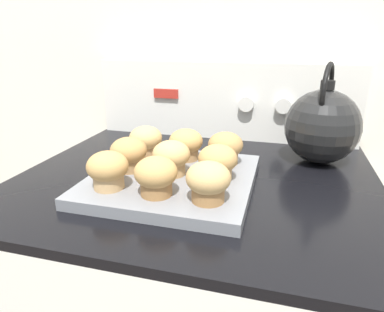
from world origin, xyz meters
name	(u,v)px	position (x,y,z in m)	size (l,w,h in m)	color
wall_back	(229,43)	(0.00, 0.70, 1.20)	(8.00, 0.05, 2.40)	silver
control_panel	(225,100)	(0.00, 0.64, 1.04)	(0.73, 0.07, 0.22)	white
muffin_pan	(173,179)	(-0.04, 0.28, 0.95)	(0.32, 0.32, 0.02)	slate
muffin_r0_c0	(108,169)	(-0.13, 0.19, 0.99)	(0.07, 0.07, 0.07)	tan
muffin_r0_c1	(156,176)	(-0.03, 0.18, 0.99)	(0.07, 0.07, 0.07)	olive
muffin_r0_c2	(208,181)	(0.06, 0.18, 0.99)	(0.07, 0.07, 0.07)	olive
muffin_r1_c0	(129,154)	(-0.13, 0.28, 0.99)	(0.07, 0.07, 0.07)	#A37A4C
muffin_r1_c1	(171,157)	(-0.04, 0.28, 0.99)	(0.07, 0.07, 0.07)	tan
muffin_r1_c2	(218,162)	(0.06, 0.28, 0.99)	(0.07, 0.07, 0.07)	tan
muffin_r2_c0	(146,141)	(-0.13, 0.37, 0.99)	(0.07, 0.07, 0.07)	#A37A4C
muffin_r2_c1	(186,144)	(-0.03, 0.37, 0.99)	(0.07, 0.07, 0.07)	#A37A4C
muffin_r2_c2	(225,147)	(0.05, 0.37, 0.99)	(0.07, 0.07, 0.07)	#A37A4C
tea_kettle	(322,125)	(0.26, 0.50, 1.03)	(0.17, 0.20, 0.23)	black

